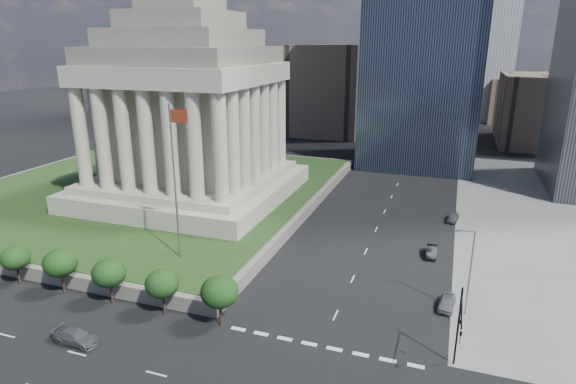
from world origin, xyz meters
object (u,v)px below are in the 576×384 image
at_px(parked_sedan_mid, 432,251).
at_px(parked_sedan_far, 453,217).
at_px(war_memorial, 186,87).
at_px(flagpole, 175,174).
at_px(traffic_signal_ne, 459,325).
at_px(street_lamp_north, 469,268).
at_px(parked_sedan_near, 447,302).
at_px(suv_grey, 76,337).

height_order(parked_sedan_mid, parked_sedan_far, parked_sedan_mid).
distance_m(war_memorial, parked_sedan_mid, 48.49).
height_order(war_memorial, flagpole, war_memorial).
bearing_deg(flagpole, parked_sedan_mid, 26.64).
bearing_deg(parked_sedan_far, parked_sedan_mid, -91.77).
relative_size(war_memorial, traffic_signal_ne, 4.88).
relative_size(war_memorial, street_lamp_north, 3.90).
bearing_deg(war_memorial, parked_sedan_far, 8.72).
relative_size(parked_sedan_near, parked_sedan_mid, 0.99).
relative_size(war_memorial, flagpole, 1.95).
distance_m(flagpole, parked_sedan_far, 47.17).
height_order(war_memorial, parked_sedan_far, war_memorial).
xyz_separation_m(war_memorial, parked_sedan_far, (45.50, 6.98, -20.72)).
bearing_deg(parked_sedan_near, flagpole, -171.43).
xyz_separation_m(street_lamp_north, parked_sedan_mid, (-4.33, 14.46, -4.97)).
xyz_separation_m(street_lamp_north, suv_grey, (-36.58, -18.62, -4.94)).
bearing_deg(street_lamp_north, traffic_signal_ne, -94.19).
bearing_deg(parked_sedan_mid, parked_sedan_far, 79.37).
bearing_deg(parked_sedan_mid, traffic_signal_ne, -83.74).
xyz_separation_m(suv_grey, parked_sedan_mid, (32.25, 33.08, -0.03)).
relative_size(traffic_signal_ne, suv_grey, 1.61).
height_order(suv_grey, parked_sedan_far, suv_grey).
relative_size(street_lamp_north, parked_sedan_far, 2.49).
xyz_separation_m(parked_sedan_near, parked_sedan_far, (0.00, 29.31, -0.02)).
xyz_separation_m(flagpole, street_lamp_north, (35.16, 1.00, -7.45)).
height_order(traffic_signal_ne, street_lamp_north, street_lamp_north).
relative_size(traffic_signal_ne, street_lamp_north, 0.80).
bearing_deg(street_lamp_north, war_memorial, 154.08).
height_order(war_memorial, suv_grey, war_memorial).
bearing_deg(street_lamp_north, flagpole, -178.37).
height_order(flagpole, suv_grey, flagpole).
height_order(traffic_signal_ne, suv_grey, traffic_signal_ne).
xyz_separation_m(traffic_signal_ne, parked_sedan_mid, (-3.50, 25.77, -4.56)).
relative_size(war_memorial, parked_sedan_mid, 9.33).
bearing_deg(suv_grey, war_memorial, 15.43).
bearing_deg(traffic_signal_ne, parked_sedan_far, 91.39).
bearing_deg(parked_sedan_mid, flagpole, -154.84).
bearing_deg(street_lamp_north, parked_sedan_near, 159.90).
bearing_deg(traffic_signal_ne, suv_grey, -168.44).
xyz_separation_m(flagpole, parked_sedan_near, (33.33, 1.67, -12.41)).
bearing_deg(parked_sedan_near, parked_sedan_mid, 105.97).
bearing_deg(parked_sedan_mid, street_lamp_north, -74.82).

